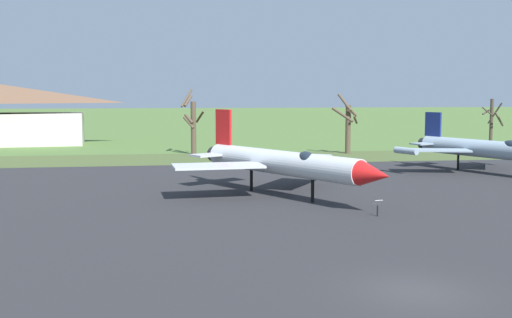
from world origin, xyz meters
The scene contains 9 objects.
ground_plane centered at (0.00, 0.00, 0.00)m, with size 600.00×600.00×0.00m, color #4C6B33.
asphalt_apron centered at (0.00, 15.52, 0.03)m, with size 101.28×51.74×0.05m, color #28282B.
grass_verge_strip centered at (0.00, 47.39, 0.03)m, with size 161.28×12.00×0.06m, color #45552C.
jet_fighter_front_right centered at (19.77, 30.43, 2.30)m, with size 13.31×16.15×5.41m.
jet_fighter_rear_center centered at (-0.81, 21.05, 2.46)m, with size 13.06×16.32×5.98m.
info_placard_rear_center centered at (3.35, 13.39, 0.65)m, with size 0.56×0.43×1.03m.
bare_tree_far_left centered at (-5.48, 52.81, 3.67)m, with size 2.86×2.78×7.80m.
bare_tree_left_of_center centered at (12.87, 50.44, 3.55)m, with size 3.43×2.56×7.24m.
bare_tree_center centered at (32.04, 51.55, 3.62)m, with size 2.87×2.99×6.57m.
Camera 1 is at (-8.99, -20.56, 7.16)m, focal length 43.19 mm.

